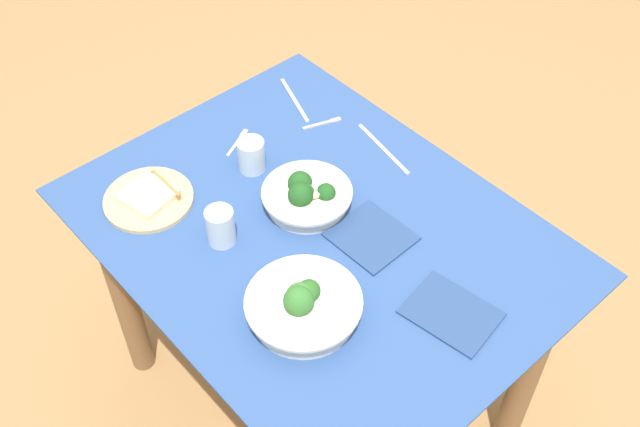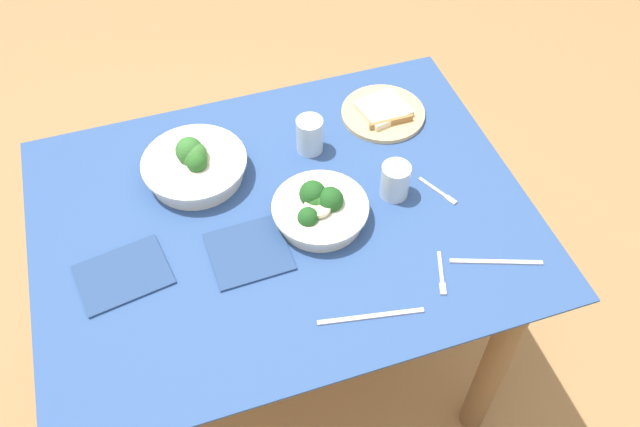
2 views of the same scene
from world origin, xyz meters
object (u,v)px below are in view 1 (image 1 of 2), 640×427
object	(u,v)px
fork_by_far_bowl	(238,141)
broccoli_bowl_far	(303,306)
napkin_folded_upper	(371,236)
bread_side_plate	(149,198)
napkin_folded_lower	(451,313)
fork_by_near_bowl	(324,123)
water_glass_side	(221,226)
broccoli_bowl_near	(306,196)
table_knife_right	(383,149)
water_glass_center	(252,155)
table_knife_left	(294,100)

from	to	relation	value
fork_by_far_bowl	broccoli_bowl_far	bearing A→B (deg)	-139.67
broccoli_bowl_far	napkin_folded_upper	distance (m)	0.27
bread_side_plate	napkin_folded_lower	world-z (taller)	bread_side_plate
broccoli_bowl_far	fork_by_near_bowl	bearing A→B (deg)	-45.88
fork_by_near_bowl	water_glass_side	bearing A→B (deg)	-141.93
napkin_folded_lower	bread_side_plate	bearing A→B (deg)	22.55
broccoli_bowl_near	table_knife_right	size ratio (longest dim) A/B	0.99
broccoli_bowl_near	fork_by_far_bowl	world-z (taller)	broccoli_bowl_near
water_glass_center	fork_by_far_bowl	size ratio (longest dim) A/B	0.84
water_glass_side	table_knife_left	distance (m)	0.53
water_glass_side	napkin_folded_upper	distance (m)	0.35
broccoli_bowl_far	broccoli_bowl_near	xyz separation A→B (m)	(0.24, -0.22, -0.00)
bread_side_plate	water_glass_center	bearing A→B (deg)	-106.40
bread_side_plate	fork_by_near_bowl	bearing A→B (deg)	-97.70
broccoli_bowl_near	napkin_folded_lower	bearing A→B (deg)	-177.47
water_glass_center	fork_by_near_bowl	world-z (taller)	water_glass_center
bread_side_plate	water_glass_center	distance (m)	0.27
water_glass_side	fork_by_near_bowl	distance (m)	0.48
broccoli_bowl_far	table_knife_right	bearing A→B (deg)	-62.61
napkin_folded_upper	napkin_folded_lower	distance (m)	0.27
table_knife_left	napkin_folded_upper	bearing A→B (deg)	-1.45
table_knife_left	table_knife_right	xyz separation A→B (m)	(-0.30, -0.04, 0.00)
bread_side_plate	fork_by_far_bowl	xyz separation A→B (m)	(0.03, -0.29, -0.01)
water_glass_center	fork_by_far_bowl	xyz separation A→B (m)	(0.10, -0.03, -0.04)
bread_side_plate	fork_by_far_bowl	world-z (taller)	bread_side_plate
bread_side_plate	table_knife_right	xyz separation A→B (m)	(-0.25, -0.55, -0.01)
broccoli_bowl_near	water_glass_side	distance (m)	0.22
broccoli_bowl_near	water_glass_center	distance (m)	0.19
broccoli_bowl_near	fork_by_far_bowl	distance (m)	0.29
broccoli_bowl_far	napkin_folded_lower	bearing A→B (deg)	-131.01
fork_by_far_bowl	water_glass_side	bearing A→B (deg)	-159.70
broccoli_bowl_near	water_glass_side	world-z (taller)	water_glass_side
table_knife_right	water_glass_side	bearing A→B (deg)	-83.13
fork_by_far_bowl	table_knife_left	xyz separation A→B (m)	(0.03, -0.22, -0.00)
broccoli_bowl_far	fork_by_near_bowl	size ratio (longest dim) A/B	2.34
broccoli_bowl_near	napkin_folded_lower	size ratio (longest dim) A/B	1.16
broccoli_bowl_near	napkin_folded_lower	distance (m)	0.45
water_glass_center	water_glass_side	distance (m)	0.25
water_glass_center	fork_by_near_bowl	xyz separation A→B (m)	(0.01, -0.25, -0.04)
broccoli_bowl_far	water_glass_side	xyz separation A→B (m)	(0.29, 0.00, 0.01)
bread_side_plate	water_glass_center	world-z (taller)	water_glass_center
table_knife_right	napkin_folded_upper	distance (m)	0.30
bread_side_plate	napkin_folded_lower	size ratio (longest dim) A/B	1.16
fork_by_near_bowl	table_knife_left	distance (m)	0.13
broccoli_bowl_far	fork_by_far_bowl	xyz separation A→B (m)	(0.53, -0.23, -0.03)
bread_side_plate	water_glass_center	xyz separation A→B (m)	(-0.08, -0.26, 0.03)
broccoli_bowl_far	napkin_folded_upper	bearing A→B (deg)	-76.59
water_glass_side	napkin_folded_upper	world-z (taller)	water_glass_side
fork_by_near_bowl	napkin_folded_upper	size ratio (longest dim) A/B	0.63
broccoli_bowl_far	bread_side_plate	world-z (taller)	broccoli_bowl_far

